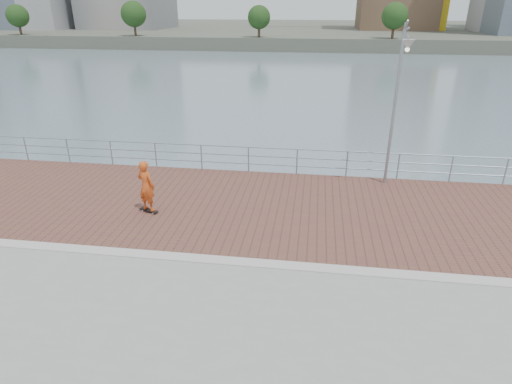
# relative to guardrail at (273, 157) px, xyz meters

# --- Properties ---
(water) EXTENTS (400.00, 400.00, 0.00)m
(water) POSITION_rel_guardrail_xyz_m (-0.00, -7.00, -2.69)
(water) COLOR slate
(water) RESTS_ON ground
(brick_lane) EXTENTS (40.00, 6.80, 0.02)m
(brick_lane) POSITION_rel_guardrail_xyz_m (-0.00, -3.40, -0.68)
(brick_lane) COLOR brown
(brick_lane) RESTS_ON seawall
(curb) EXTENTS (40.00, 0.40, 0.06)m
(curb) POSITION_rel_guardrail_xyz_m (-0.00, -7.00, -0.66)
(curb) COLOR #B7B5AD
(curb) RESTS_ON seawall
(far_shore) EXTENTS (320.00, 95.00, 2.50)m
(far_shore) POSITION_rel_guardrail_xyz_m (-0.00, 115.50, -1.44)
(far_shore) COLOR #4C5142
(far_shore) RESTS_ON ground
(guardrail) EXTENTS (39.06, 0.06, 1.13)m
(guardrail) POSITION_rel_guardrail_xyz_m (0.00, 0.00, 0.00)
(guardrail) COLOR #8C9EA8
(guardrail) RESTS_ON brick_lane
(street_lamp) EXTENTS (0.43, 1.24, 5.84)m
(street_lamp) POSITION_rel_guardrail_xyz_m (4.59, -0.93, 3.46)
(street_lamp) COLOR gray
(street_lamp) RESTS_ON brick_lane
(skateboard) EXTENTS (0.73, 0.42, 0.08)m
(skateboard) POSITION_rel_guardrail_xyz_m (-3.83, -4.34, -0.61)
(skateboard) COLOR black
(skateboard) RESTS_ON brick_lane
(skateboarder) EXTENTS (0.76, 0.63, 1.78)m
(skateboarder) POSITION_rel_guardrail_xyz_m (-3.83, -4.34, 0.31)
(skateboarder) COLOR #D14F1B
(skateboarder) RESTS_ON skateboard
(shoreline_trees) EXTENTS (169.52, 4.91, 6.54)m
(shoreline_trees) POSITION_rel_guardrail_xyz_m (16.61, 70.00, 3.55)
(shoreline_trees) COLOR #473323
(shoreline_trees) RESTS_ON far_shore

